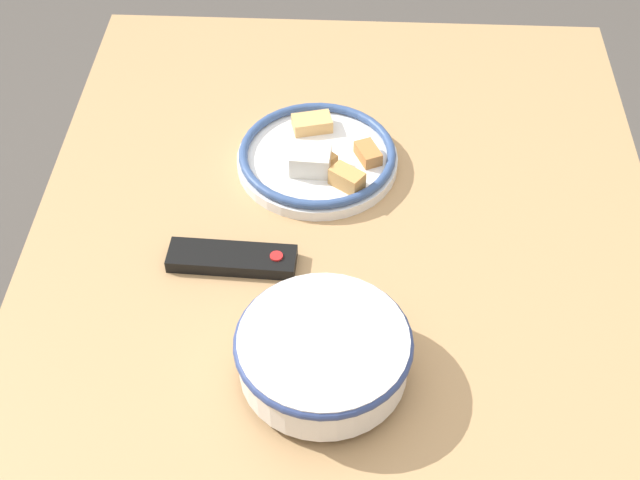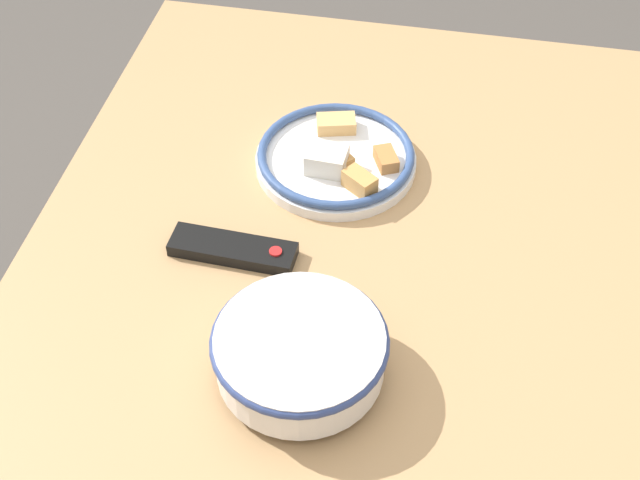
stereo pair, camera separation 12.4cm
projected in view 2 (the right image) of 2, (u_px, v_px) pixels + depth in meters
The scene contains 4 objects.
dining_table at pixel (336, 327), 1.29m from camera, with size 1.34×0.93×0.75m.
noodle_bowl at pixel (300, 352), 1.10m from camera, with size 0.22×0.22×0.08m.
food_plate at pixel (336, 158), 1.40m from camera, with size 0.25×0.25×0.05m.
tv_remote at pixel (233, 249), 1.27m from camera, with size 0.06×0.18×0.02m.
Camera 2 is at (-0.79, -0.13, 1.69)m, focal length 50.00 mm.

